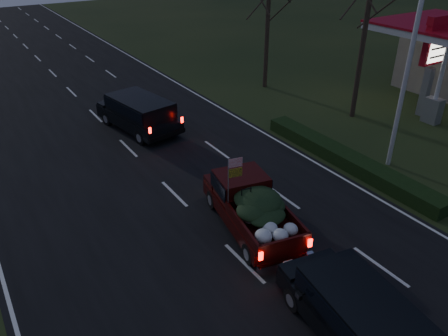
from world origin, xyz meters
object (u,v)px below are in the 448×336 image
pickup_truck (251,204)px  lead_suv (139,111)px  light_pole (413,44)px  rear_suv (360,314)px  gas_price_pylon (435,50)px

pickup_truck → lead_suv: size_ratio=0.96×
light_pole → lead_suv: size_ratio=1.68×
lead_suv → rear_suv: lead_suv is taller
light_pole → gas_price_pylon: (6.50, 2.99, -1.71)m
gas_price_pylon → lead_suv: 16.27m
light_pole → pickup_truck: size_ratio=1.75×
gas_price_pylon → pickup_truck: (-14.66, -3.45, -2.80)m
gas_price_pylon → lead_suv: gas_price_pylon is taller
light_pole → pickup_truck: light_pole is taller
light_pole → gas_price_pylon: size_ratio=1.64×
gas_price_pylon → rear_suv: (-15.31, -9.06, -2.76)m
lead_suv → rear_suv: 15.79m
pickup_truck → lead_suv: 10.16m
gas_price_pylon → rear_suv: size_ratio=1.14×
light_pole → gas_price_pylon: bearing=24.7°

